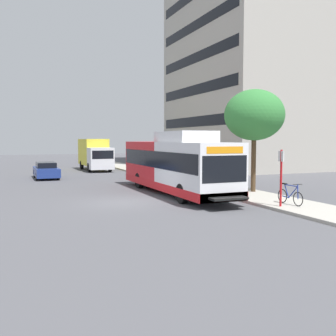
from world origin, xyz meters
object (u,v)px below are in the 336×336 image
object	(u,v)px
bicycle_parked	(290,195)
box_truck_background	(95,154)
parked_car_far_lane	(46,170)
transit_bus	(175,165)
bus_stop_sign_pole	(281,174)
street_tree_near_stop	(254,115)

from	to	relation	value
bicycle_parked	box_truck_background	distance (m)	26.04
parked_car_far_lane	box_truck_background	distance (m)	8.95
transit_bus	bus_stop_sign_pole	distance (m)	7.13
street_tree_near_stop	box_truck_background	bearing A→B (deg)	102.95
transit_bus	parked_car_far_lane	world-z (taller)	transit_bus
transit_bus	parked_car_far_lane	size ratio (longest dim) A/B	2.72
transit_bus	box_truck_background	xyz separation A→B (m)	(-0.67, 19.27, 0.04)
bicycle_parked	street_tree_near_stop	xyz separation A→B (m)	(1.08, 4.55, 4.04)
transit_bus	street_tree_near_stop	bearing A→B (deg)	-24.54
bicycle_parked	box_truck_background	bearing A→B (deg)	98.38
transit_bus	box_truck_background	bearing A→B (deg)	92.00
bus_stop_sign_pole	street_tree_near_stop	world-z (taller)	street_tree_near_stop
bus_stop_sign_pole	bicycle_parked	xyz separation A→B (m)	(0.77, 0.27, -1.09)
bus_stop_sign_pole	parked_car_far_lane	world-z (taller)	bus_stop_sign_pole
bicycle_parked	parked_car_far_lane	xyz separation A→B (m)	(-9.31, 18.77, 0.10)
transit_bus	bicycle_parked	bearing A→B (deg)	-64.26
bus_stop_sign_pole	parked_car_far_lane	size ratio (longest dim) A/B	0.58
street_tree_near_stop	parked_car_far_lane	xyz separation A→B (m)	(-10.39, 14.22, -3.94)
bicycle_parked	street_tree_near_stop	distance (m)	6.18
parked_car_far_lane	box_truck_background	xyz separation A→B (m)	(5.52, 6.97, 1.08)
bus_stop_sign_pole	parked_car_far_lane	xyz separation A→B (m)	(-8.54, 19.04, -0.99)
transit_bus	parked_car_far_lane	distance (m)	13.82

